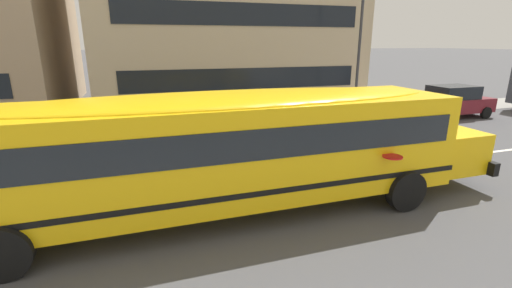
{
  "coord_description": "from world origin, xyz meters",
  "views": [
    {
      "loc": [
        -2.88,
        -8.74,
        3.75
      ],
      "look_at": [
        -0.31,
        -0.78,
        1.33
      ],
      "focal_mm": 24.57,
      "sensor_mm": 36.0,
      "label": 1
    }
  ],
  "objects": [
    {
      "name": "ground_plane",
      "position": [
        0.0,
        0.0,
        0.0
      ],
      "size": [
        400.0,
        400.0,
        0.0
      ],
      "primitive_type": "plane",
      "color": "#4C4C4F"
    },
    {
      "name": "sidewalk_far",
      "position": [
        0.0,
        7.74,
        0.01
      ],
      "size": [
        120.0,
        3.0,
        0.01
      ],
      "primitive_type": "cube",
      "color": "gray",
      "rests_on": "ground_plane"
    },
    {
      "name": "lane_centreline",
      "position": [
        0.0,
        0.0,
        0.0
      ],
      "size": [
        110.0,
        0.16,
        0.01
      ],
      "primitive_type": "cube",
      "color": "silver",
      "rests_on": "ground_plane"
    },
    {
      "name": "school_bus",
      "position": [
        -1.07,
        -1.57,
        1.63
      ],
      "size": [
        12.3,
        2.91,
        2.75
      ],
      "rotation": [
        0.0,
        0.0,
        0.01
      ],
      "color": "yellow",
      "rests_on": "ground_plane"
    },
    {
      "name": "parked_car_maroon_end_of_row",
      "position": [
        12.37,
        5.26,
        0.84
      ],
      "size": [
        3.92,
        1.91,
        1.64
      ],
      "rotation": [
        0.0,
        0.0,
        0.01
      ],
      "color": "maroon",
      "rests_on": "ground_plane"
    },
    {
      "name": "street_lamp",
      "position": [
        7.67,
        7.04,
        4.31
      ],
      "size": [
        0.44,
        0.44,
        6.8
      ],
      "color": "#38383D",
      "rests_on": "ground_plane"
    }
  ]
}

